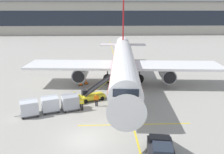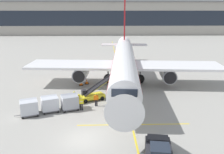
% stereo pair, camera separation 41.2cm
% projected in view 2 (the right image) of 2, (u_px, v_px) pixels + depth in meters
% --- Properties ---
extents(ground_plane, '(600.00, 600.00, 0.00)m').
position_uv_depth(ground_plane, '(82.00, 140.00, 22.60)').
color(ground_plane, '#9E9B93').
extents(parked_airplane, '(30.98, 39.95, 13.65)m').
position_uv_depth(parked_airplane, '(124.00, 63.00, 38.24)').
color(parked_airplane, white).
rests_on(parked_airplane, ground).
extents(belt_loader, '(5.20, 3.39, 3.29)m').
position_uv_depth(belt_loader, '(93.00, 93.00, 32.47)').
color(belt_loader, gold).
rests_on(belt_loader, ground).
extents(baggage_cart_lead, '(2.82, 2.20, 1.91)m').
position_uv_depth(baggage_cart_lead, '(70.00, 102.00, 29.25)').
color(baggage_cart_lead, '#515156').
rests_on(baggage_cart_lead, ground).
extents(baggage_cart_second, '(2.82, 2.20, 1.91)m').
position_uv_depth(baggage_cart_second, '(50.00, 103.00, 28.70)').
color(baggage_cart_second, '#515156').
rests_on(baggage_cart_second, ground).
extents(baggage_cart_third, '(2.82, 2.20, 1.91)m').
position_uv_depth(baggage_cart_third, '(29.00, 107.00, 27.63)').
color(baggage_cart_third, '#515156').
rests_on(baggage_cart_third, ground).
extents(pushback_tug, '(2.75, 4.67, 1.83)m').
position_uv_depth(pushback_tug, '(159.00, 153.00, 19.12)').
color(pushback_tug, '#232328').
rests_on(pushback_tug, ground).
extents(ground_crew_by_loader, '(0.57, 0.29, 1.74)m').
position_uv_depth(ground_crew_by_loader, '(81.00, 102.00, 29.02)').
color(ground_crew_by_loader, black).
rests_on(ground_crew_by_loader, ground).
extents(ground_crew_by_carts, '(0.27, 0.57, 1.74)m').
position_uv_depth(ground_crew_by_carts, '(74.00, 97.00, 30.83)').
color(ground_crew_by_carts, '#514C42').
rests_on(ground_crew_by_carts, ground).
extents(ground_crew_marshaller, '(0.56, 0.30, 1.74)m').
position_uv_depth(ground_crew_marshaller, '(96.00, 99.00, 30.25)').
color(ground_crew_marshaller, black).
rests_on(ground_crew_marshaller, ground).
extents(ground_crew_wingwalker, '(0.57, 0.26, 1.74)m').
position_uv_depth(ground_crew_wingwalker, '(79.00, 100.00, 29.91)').
color(ground_crew_wingwalker, '#514C42').
rests_on(ground_crew_wingwalker, ground).
extents(safety_cone_engine_keepout, '(0.71, 0.71, 0.80)m').
position_uv_depth(safety_cone_engine_keepout, '(87.00, 81.00, 39.54)').
color(safety_cone_engine_keepout, black).
rests_on(safety_cone_engine_keepout, ground).
extents(safety_cone_wingtip, '(0.69, 0.69, 0.78)m').
position_uv_depth(safety_cone_wingtip, '(81.00, 83.00, 38.77)').
color(safety_cone_wingtip, black).
rests_on(safety_cone_wingtip, ground).
extents(apron_guidance_line_lead_in, '(0.20, 110.00, 0.01)m').
position_uv_depth(apron_guidance_line_lead_in, '(123.00, 86.00, 38.52)').
color(apron_guidance_line_lead_in, yellow).
rests_on(apron_guidance_line_lead_in, ground).
extents(apron_guidance_line_stop_bar, '(12.00, 0.20, 0.01)m').
position_uv_depth(apron_guidance_line_stop_bar, '(134.00, 125.00, 25.63)').
color(apron_guidance_line_stop_bar, yellow).
rests_on(apron_guidance_line_stop_bar, ground).
extents(terminal_building, '(144.33, 20.95, 15.51)m').
position_uv_depth(terminal_building, '(91.00, 18.00, 118.89)').
color(terminal_building, '#A8A399').
rests_on(terminal_building, ground).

